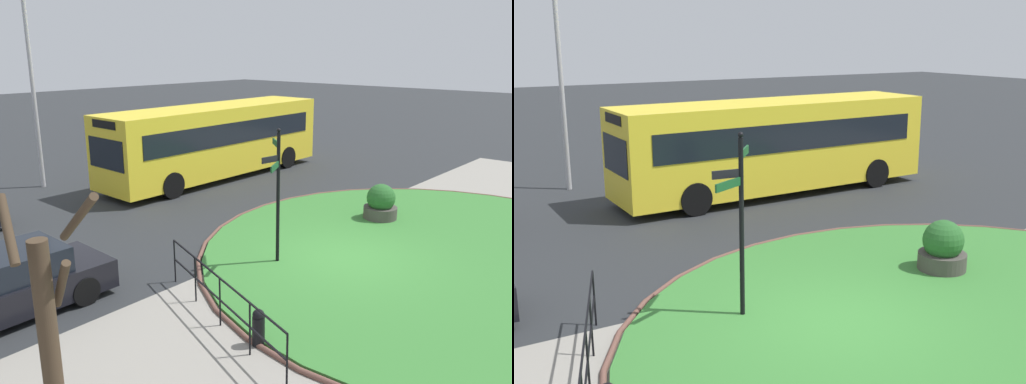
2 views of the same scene
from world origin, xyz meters
The scene contains 9 objects.
ground centered at (0.00, 0.00, 0.00)m, with size 120.00×120.00×0.00m, color #282B2D.
sidewalk_paving centered at (0.00, -1.93, 0.01)m, with size 32.00×8.14×0.02m, color gray.
grass_island centered at (2.13, -2.08, 0.05)m, with size 13.48×13.48×0.10m, color #387A33.
grass_kerb_ring centered at (2.13, -2.08, 0.06)m, with size 13.79×13.79×0.11m, color brown.
signpost_directional centered at (-1.38, 1.22, 2.06)m, with size 1.12×0.90×3.54m.
railing_grass_edge centered at (-4.52, 0.05, 0.69)m, with size 1.50×4.62×1.07m.
bus_yellow centered at (4.21, 9.28, 1.66)m, with size 10.82×2.73×3.08m.
lamppost_tall centered at (-1.62, 13.29, 4.22)m, with size 0.32×0.32×7.85m.
planter_near_signpost centered at (3.59, 0.99, 0.55)m, with size 1.07×1.07×1.22m.
Camera 2 is at (-6.48, -8.41, 5.18)m, focal length 44.16 mm.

